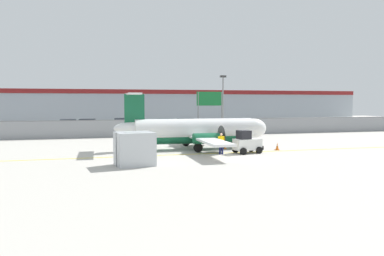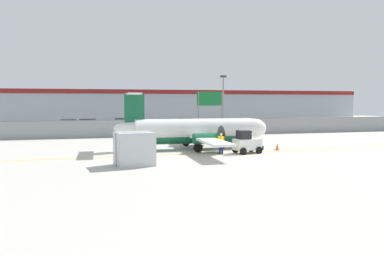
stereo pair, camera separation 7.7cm
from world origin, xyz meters
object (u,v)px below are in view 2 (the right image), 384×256
object	(u,v)px
apron_light_pole	(223,101)
parked_car_2	(121,123)
baggage_tug	(247,143)
traffic_cone_far_left	(246,141)
traffic_cone_near_left	(224,145)
cargo_container	(134,149)
traffic_cone_far_right	(198,142)
parked_car_6	(256,124)
parked_car_1	(89,124)
ground_crew_worker	(221,142)
highway_sign	(210,102)
commuter_airplane	(197,131)
parked_car_4	(187,124)
parked_car_5	(231,124)
traffic_cone_near_right	(277,146)
parked_car_3	(167,124)
parked_car_0	(68,125)

from	to	relation	value
apron_light_pole	parked_car_2	bearing A→B (deg)	122.71
baggage_tug	parked_car_2	distance (m)	31.11
apron_light_pole	traffic_cone_far_left	bearing A→B (deg)	-91.34
traffic_cone_near_left	apron_light_pole	bearing A→B (deg)	71.31
cargo_container	traffic_cone_far_right	xyz separation A→B (m)	(7.06, 9.57, -0.79)
baggage_tug	parked_car_6	xyz separation A→B (m)	(11.71, 24.22, 0.04)
parked_car_1	traffic_cone_far_left	bearing A→B (deg)	-49.14
parked_car_6	apron_light_pole	bearing A→B (deg)	47.37
ground_crew_worker	highway_sign	bearing A→B (deg)	163.74
commuter_airplane	parked_car_6	distance (m)	25.24
parked_car_1	apron_light_pole	xyz separation A→B (m)	(15.52, -15.20, 3.41)
ground_crew_worker	cargo_container	bearing A→B (deg)	-65.92
traffic_cone_near_left	parked_car_4	xyz separation A→B (m)	(2.23, 23.24, 0.58)
parked_car_1	parked_car_5	distance (m)	21.00
parked_car_5	cargo_container	bearing A→B (deg)	-127.83
ground_crew_worker	parked_car_1	bearing A→B (deg)	-161.18
traffic_cone_far_left	apron_light_pole	xyz separation A→B (m)	(0.17, 7.32, 3.99)
traffic_cone_near_left	parked_car_4	bearing A→B (deg)	84.51
traffic_cone_far_left	parked_car_6	xyz separation A→B (m)	(9.22, 18.12, 0.58)
parked_car_6	apron_light_pole	world-z (taller)	apron_light_pole
traffic_cone_far_left	ground_crew_worker	bearing A→B (deg)	-127.41
traffic_cone_near_right	parked_car_3	distance (m)	24.85
parked_car_5	parked_car_1	bearing A→B (deg)	162.15
traffic_cone_near_right	parked_car_6	bearing A→B (deg)	70.10
commuter_airplane	cargo_container	world-z (taller)	commuter_airplane
apron_light_pole	commuter_airplane	bearing A→B (deg)	-120.97
parked_car_2	parked_car_5	xyz separation A→B (m)	(15.73, -5.65, 0.00)
commuter_airplane	ground_crew_worker	xyz separation A→B (m)	(0.89, -3.86, -0.65)
parked_car_2	parked_car_3	xyz separation A→B (m)	(6.25, -4.51, 0.00)
parked_car_0	traffic_cone_far_left	bearing A→B (deg)	127.71
parked_car_2	parked_car_5	bearing A→B (deg)	163.61
traffic_cone_near_right	parked_car_2	world-z (taller)	parked_car_2
parked_car_3	parked_car_4	distance (m)	3.29
traffic_cone_far_left	parked_car_6	distance (m)	20.34
traffic_cone_near_left	parked_car_1	distance (m)	28.20
baggage_tug	cargo_container	distance (m)	10.10
traffic_cone_near_left	traffic_cone_far_right	distance (m)	3.31
ground_crew_worker	parked_car_5	bearing A→B (deg)	156.37
parked_car_4	baggage_tug	bearing A→B (deg)	-93.78
baggage_tug	highway_sign	world-z (taller)	highway_sign
parked_car_2	parked_car_1	bearing A→B (deg)	19.79
traffic_cone_far_left	traffic_cone_far_right	world-z (taller)	same
traffic_cone_far_left	traffic_cone_near_right	bearing A→B (deg)	-79.47
baggage_tug	parked_car_5	xyz separation A→B (m)	(7.72, 24.40, 0.04)
traffic_cone_far_right	traffic_cone_far_left	bearing A→B (deg)	0.75
ground_crew_worker	traffic_cone_near_left	distance (m)	3.55
traffic_cone_far_left	highway_sign	distance (m)	12.99
traffic_cone_far_left	parked_car_2	distance (m)	26.16
baggage_tug	ground_crew_worker	distance (m)	2.22
ground_crew_worker	parked_car_4	bearing A→B (deg)	170.65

